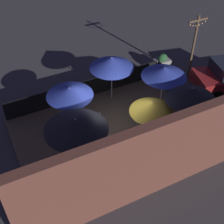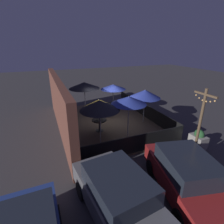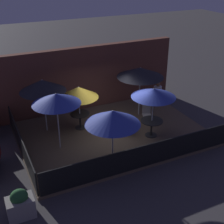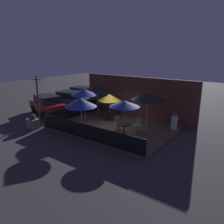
{
  "view_description": "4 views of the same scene",
  "coord_description": "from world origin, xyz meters",
  "px_view_note": "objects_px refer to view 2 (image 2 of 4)",
  "views": [
    {
      "loc": [
        4.4,
        8.64,
        9.72
      ],
      "look_at": [
        -0.04,
        -0.22,
        1.12
      ],
      "focal_mm": 50.0,
      "sensor_mm": 36.0,
      "label": 1
    },
    {
      "loc": [
        -10.55,
        3.98,
        5.18
      ],
      "look_at": [
        -0.97,
        0.09,
        1.18
      ],
      "focal_mm": 28.0,
      "sensor_mm": 36.0,
      "label": 2
    },
    {
      "loc": [
        -5.28,
        -11.24,
        7.27
      ],
      "look_at": [
        -0.06,
        -0.13,
        1.22
      ],
      "focal_mm": 50.0,
      "sensor_mm": 36.0,
      "label": 3
    },
    {
      "loc": [
        8.52,
        -12.05,
        5.29
      ],
      "look_at": [
        0.22,
        -0.56,
        1.35
      ],
      "focal_mm": 35.0,
      "sensor_mm": 36.0,
      "label": 4
    }
  ],
  "objects_px": {
    "patio_umbrella_1": "(99,103)",
    "patio_umbrella_4": "(145,94)",
    "patio_umbrella_2": "(100,105)",
    "patio_umbrella_5": "(129,100)",
    "planter_box": "(198,139)",
    "parked_car_1": "(118,196)",
    "parked_car_0": "(186,175)",
    "dining_table_1": "(99,122)",
    "patio_chair_1": "(99,106)",
    "patron_0": "(71,103)",
    "patio_umbrella_0": "(113,87)",
    "patio_umbrella_3": "(84,85)",
    "patio_chair_0": "(110,111)",
    "light_post": "(200,123)",
    "dining_table_0": "(113,105)"
  },
  "relations": [
    {
      "from": "patio_umbrella_0",
      "to": "patio_umbrella_1",
      "type": "xyz_separation_m",
      "value": [
        -2.64,
        2.02,
        -0.26
      ]
    },
    {
      "from": "patio_umbrella_1",
      "to": "patio_umbrella_4",
      "type": "distance_m",
      "value": 3.27
    },
    {
      "from": "patio_umbrella_4",
      "to": "patio_chair_0",
      "type": "height_order",
      "value": "patio_umbrella_4"
    },
    {
      "from": "planter_box",
      "to": "light_post",
      "type": "distance_m",
      "value": 2.17
    },
    {
      "from": "patron_0",
      "to": "parked_car_1",
      "type": "relative_size",
      "value": 0.29
    },
    {
      "from": "patio_umbrella_3",
      "to": "patio_umbrella_4",
      "type": "xyz_separation_m",
      "value": [
        -3.04,
        -3.33,
        -0.22
      ]
    },
    {
      "from": "dining_table_0",
      "to": "patio_chair_1",
      "type": "relative_size",
      "value": 1.05
    },
    {
      "from": "patio_umbrella_5",
      "to": "patron_0",
      "type": "bearing_deg",
      "value": 19.61
    },
    {
      "from": "patio_chair_0",
      "to": "patio_chair_1",
      "type": "distance_m",
      "value": 1.35
    },
    {
      "from": "patio_umbrella_4",
      "to": "parked_car_0",
      "type": "height_order",
      "value": "patio_umbrella_4"
    },
    {
      "from": "patio_umbrella_1",
      "to": "patio_umbrella_3",
      "type": "bearing_deg",
      "value": 1.35
    },
    {
      "from": "patio_umbrella_2",
      "to": "patio_umbrella_5",
      "type": "bearing_deg",
      "value": -85.88
    },
    {
      "from": "patio_chair_0",
      "to": "planter_box",
      "type": "distance_m",
      "value": 6.08
    },
    {
      "from": "patio_umbrella_4",
      "to": "patio_chair_1",
      "type": "distance_m",
      "value": 3.99
    },
    {
      "from": "light_post",
      "to": "patio_umbrella_0",
      "type": "bearing_deg",
      "value": 9.15
    },
    {
      "from": "patio_chair_0",
      "to": "patio_chair_1",
      "type": "relative_size",
      "value": 0.99
    },
    {
      "from": "patio_umbrella_3",
      "to": "patio_umbrella_0",
      "type": "bearing_deg",
      "value": -104.53
    },
    {
      "from": "patio_umbrella_3",
      "to": "patio_chair_0",
      "type": "height_order",
      "value": "patio_umbrella_3"
    },
    {
      "from": "patio_chair_1",
      "to": "patio_umbrella_3",
      "type": "bearing_deg",
      "value": -168.9
    },
    {
      "from": "dining_table_1",
      "to": "patron_0",
      "type": "bearing_deg",
      "value": 10.88
    },
    {
      "from": "patio_umbrella_2",
      "to": "parked_car_1",
      "type": "xyz_separation_m",
      "value": [
        -4.19,
        0.82,
        -1.5
      ]
    },
    {
      "from": "patio_umbrella_3",
      "to": "planter_box",
      "type": "relative_size",
      "value": 2.44
    },
    {
      "from": "dining_table_1",
      "to": "parked_car_1",
      "type": "distance_m",
      "value": 5.81
    },
    {
      "from": "patio_umbrella_5",
      "to": "light_post",
      "type": "bearing_deg",
      "value": -148.7
    },
    {
      "from": "patron_0",
      "to": "patio_chair_0",
      "type": "bearing_deg",
      "value": 50.46
    },
    {
      "from": "planter_box",
      "to": "parked_car_1",
      "type": "xyz_separation_m",
      "value": [
        -2.12,
        5.64,
        0.39
      ]
    },
    {
      "from": "patio_umbrella_1",
      "to": "parked_car_0",
      "type": "relative_size",
      "value": 0.5
    },
    {
      "from": "patio_umbrella_4",
      "to": "patio_chair_0",
      "type": "bearing_deg",
      "value": 48.58
    },
    {
      "from": "dining_table_0",
      "to": "patio_chair_0",
      "type": "distance_m",
      "value": 1.07
    },
    {
      "from": "patio_chair_1",
      "to": "parked_car_1",
      "type": "bearing_deg",
      "value": -84.36
    },
    {
      "from": "patio_umbrella_3",
      "to": "dining_table_1",
      "type": "distance_m",
      "value": 3.59
    },
    {
      "from": "patio_chair_1",
      "to": "patron_0",
      "type": "distance_m",
      "value": 2.62
    },
    {
      "from": "patio_umbrella_3",
      "to": "patron_0",
      "type": "height_order",
      "value": "patio_umbrella_3"
    },
    {
      "from": "patio_umbrella_5",
      "to": "light_post",
      "type": "relative_size",
      "value": 0.7
    },
    {
      "from": "patio_umbrella_4",
      "to": "patio_chair_1",
      "type": "xyz_separation_m",
      "value": [
        2.88,
        2.3,
        -1.52
      ]
    },
    {
      "from": "patio_chair_0",
      "to": "patron_0",
      "type": "distance_m",
      "value": 3.88
    },
    {
      "from": "patio_chair_0",
      "to": "planter_box",
      "type": "xyz_separation_m",
      "value": [
        -5.3,
        -2.96,
        -0.17
      ]
    },
    {
      "from": "patio_umbrella_2",
      "to": "patio_chair_1",
      "type": "height_order",
      "value": "patio_umbrella_2"
    },
    {
      "from": "patio_umbrella_1",
      "to": "dining_table_1",
      "type": "height_order",
      "value": "patio_umbrella_1"
    },
    {
      "from": "patio_umbrella_3",
      "to": "patio_umbrella_4",
      "type": "distance_m",
      "value": 4.52
    },
    {
      "from": "patio_umbrella_2",
      "to": "light_post",
      "type": "bearing_deg",
      "value": -129.62
    },
    {
      "from": "patio_umbrella_0",
      "to": "patio_umbrella_5",
      "type": "distance_m",
      "value": 4.07
    },
    {
      "from": "patio_umbrella_1",
      "to": "patio_umbrella_2",
      "type": "distance_m",
      "value": 1.6
    },
    {
      "from": "patio_umbrella_3",
      "to": "patio_umbrella_4",
      "type": "height_order",
      "value": "patio_umbrella_3"
    },
    {
      "from": "parked_car_1",
      "to": "patio_umbrella_1",
      "type": "bearing_deg",
      "value": -18.94
    },
    {
      "from": "patio_umbrella_3",
      "to": "patron_0",
      "type": "distance_m",
      "value": 2.54
    },
    {
      "from": "patio_umbrella_5",
      "to": "dining_table_1",
      "type": "relative_size",
      "value": 2.7
    },
    {
      "from": "parked_car_0",
      "to": "parked_car_1",
      "type": "height_order",
      "value": "same"
    },
    {
      "from": "dining_table_1",
      "to": "patio_chair_1",
      "type": "bearing_deg",
      "value": -17.6
    },
    {
      "from": "planter_box",
      "to": "parked_car_0",
      "type": "bearing_deg",
      "value": 125.94
    }
  ]
}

